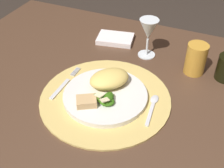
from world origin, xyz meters
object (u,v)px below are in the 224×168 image
Objects in this scene: wine_glass at (148,31)px; spoon at (153,105)px; napkin at (115,39)px; fork at (64,84)px; amber_tumbler at (196,59)px; dining_table at (116,127)px; dinner_plate at (105,95)px.

spoon is at bearing -67.95° from wine_glass.
wine_glass is (0.14, -0.05, 0.09)m from napkin.
fork is 1.27× the size of napkin.
amber_tumbler reaches higher than napkin.
dining_table is at bearing -133.42° from amber_tumbler.
napkin is at bearing 161.69° from wine_glass.
spoon is (0.14, 0.02, -0.01)m from dinner_plate.
amber_tumbler is at bearing 33.72° from fork.
dining_table is 0.35m from napkin.
spoon is at bearing -7.12° from dining_table.
dinner_plate reaches higher than napkin.
amber_tumbler is (0.35, 0.24, 0.04)m from fork.
napkin reaches higher than spoon.
wine_glass is at bearing 112.05° from spoon.
wine_glass is (0.18, 0.27, 0.09)m from fork.
dinner_plate is at bearing -72.15° from napkin.
spoon is at bearing -108.72° from amber_tumbler.
napkin is at bearing 107.85° from dinner_plate.
dining_table is 0.23m from fork.
wine_glass reaches higher than dinner_plate.
dinner_plate is at bearing -1.03° from fork.
dinner_plate is 1.78× the size of wine_glass.
fork is at bearing -97.09° from napkin.
napkin is at bearing 82.91° from fork.
wine_glass reaches higher than dining_table.
wine_glass is at bearing 169.41° from amber_tumbler.
dinner_plate reaches higher than spoon.
dining_table is 9.73× the size of napkin.
dining_table is 0.20m from spoon.
dinner_plate is 1.47× the size of fork.
fork is 1.63× the size of amber_tumbler.
fork is 0.34m from wine_glass.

